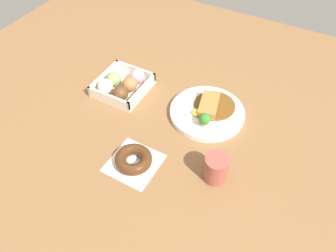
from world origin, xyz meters
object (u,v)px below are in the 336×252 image
(curry_plate, at_px, (207,112))
(chocolate_ring_donut, at_px, (134,160))
(coffee_mug, at_px, (216,168))
(donut_box, at_px, (122,85))

(curry_plate, height_order, chocolate_ring_donut, curry_plate)
(coffee_mug, bearing_deg, curry_plate, 28.58)
(curry_plate, bearing_deg, coffee_mug, -151.42)
(donut_box, distance_m, chocolate_ring_donut, 0.30)
(donut_box, relative_size, coffee_mug, 2.16)
(chocolate_ring_donut, relative_size, coffee_mug, 1.76)
(donut_box, bearing_deg, curry_plate, -83.44)
(curry_plate, relative_size, donut_box, 1.39)
(coffee_mug, bearing_deg, chocolate_ring_donut, 106.90)
(donut_box, bearing_deg, chocolate_ring_donut, -140.40)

